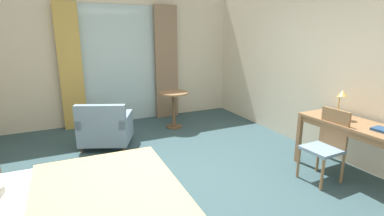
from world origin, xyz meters
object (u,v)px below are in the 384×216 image
(desk_lamp, at_px, (342,97))
(round_cafe_table, at_px, (174,102))
(writing_desk, at_px, (357,130))
(desk_chair, at_px, (327,142))
(armchair_by_window, at_px, (106,129))

(desk_lamp, relative_size, round_cafe_table, 0.56)
(writing_desk, relative_size, desk_lamp, 3.56)
(desk_chair, bearing_deg, desk_lamp, 21.87)
(round_cafe_table, bearing_deg, armchair_by_window, -160.66)
(desk_lamp, bearing_deg, desk_chair, -158.13)
(desk_chair, height_order, desk_lamp, desk_lamp)
(desk_lamp, xyz_separation_m, round_cafe_table, (-1.35, 2.74, -0.53))
(desk_lamp, distance_m, armchair_by_window, 3.66)
(writing_desk, bearing_deg, armchair_by_window, 138.02)
(writing_desk, relative_size, desk_chair, 1.54)
(desk_lamp, bearing_deg, armchair_by_window, 141.37)
(round_cafe_table, bearing_deg, desk_chair, -71.01)
(armchair_by_window, distance_m, round_cafe_table, 1.55)
(armchair_by_window, height_order, round_cafe_table, armchair_by_window)
(desk_chair, bearing_deg, writing_desk, -21.00)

